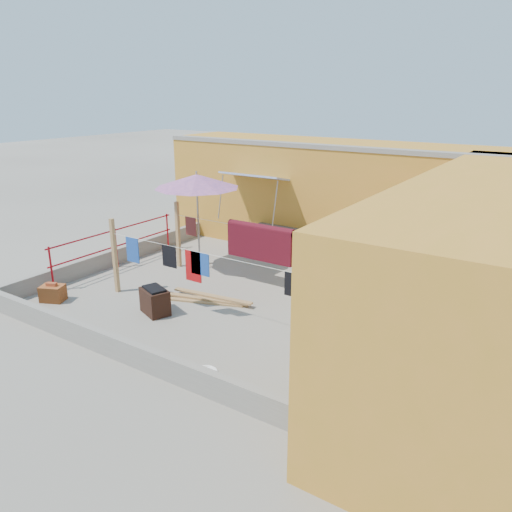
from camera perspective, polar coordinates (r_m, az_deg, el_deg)
name	(u,v)px	position (r m, az deg, el deg)	size (l,w,h in m)	color
ground	(236,295)	(11.83, -2.26, -4.46)	(80.00, 80.00, 0.00)	#9E998E
wall_back	(342,197)	(15.05, 9.80, 6.66)	(11.00, 3.27, 3.21)	orange
wall_right	(481,274)	(9.39, 24.33, -1.84)	(2.40, 9.00, 3.20)	orange
parapet_front	(119,348)	(9.36, -15.40, -10.12)	(8.30, 0.16, 0.44)	gray
parapet_left	(117,256)	(14.39, -15.58, -0.02)	(0.16, 7.30, 0.44)	gray
red_railing	(116,242)	(13.95, -15.74, 1.55)	(0.05, 4.20, 1.10)	#A2101B
clothesline_rig	(253,247)	(11.80, -0.38, 1.05)	(5.09, 2.35, 1.80)	tan
patio_umbrella	(197,182)	(13.03, -6.79, 8.43)	(2.32, 2.32, 2.64)	gray
outdoor_table	(281,231)	(14.50, 2.82, 2.87)	(1.77, 0.96, 0.80)	black
brick_stack	(53,293)	(12.34, -22.21, -3.94)	(0.62, 0.55, 0.44)	#A05325
lumber_pile	(207,299)	(11.49, -5.68, -4.89)	(2.14, 0.87, 0.13)	tan
brazier	(155,301)	(10.98, -11.48, -5.04)	(0.78, 0.65, 0.60)	black
white_basin	(205,373)	(8.71, -5.84, -13.17)	(0.44, 0.44, 0.08)	white
water_jug_a	(396,319)	(10.61, 15.74, -7.00)	(0.24, 0.24, 0.37)	white
water_jug_b	(394,307)	(11.19, 15.54, -5.68)	(0.22, 0.22, 0.35)	white
green_hose	(433,284)	(13.13, 19.54, -3.02)	(0.56, 0.56, 0.08)	#186B17
plant_back_a	(317,254)	(13.78, 6.98, 0.28)	(0.63, 0.54, 0.70)	#1D5B1A
plant_back_b	(403,267)	(13.22, 16.47, -1.20)	(0.37, 0.37, 0.67)	#1D5B1A
plant_right_a	(392,277)	(12.08, 15.31, -2.28)	(0.49, 0.33, 0.93)	#1D5B1A
plant_right_b	(392,316)	(10.22, 15.23, -6.66)	(0.41, 0.33, 0.74)	#1D5B1A
plant_right_c	(334,379)	(8.06, 8.90, -13.77)	(0.58, 0.50, 0.65)	#1D5B1A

